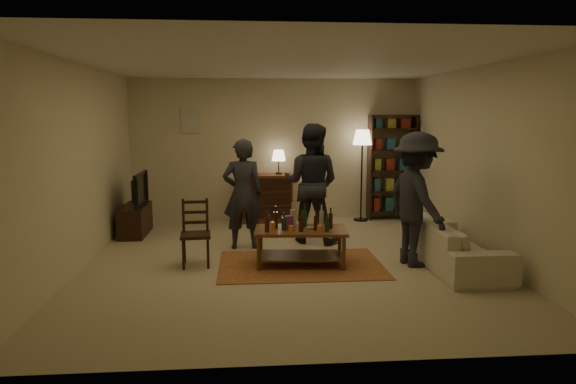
{
  "coord_description": "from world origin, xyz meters",
  "views": [
    {
      "loc": [
        -0.57,
        -6.91,
        2.02
      ],
      "look_at": [
        0.01,
        0.1,
        0.96
      ],
      "focal_mm": 32.0,
      "sensor_mm": 36.0,
      "label": 1
    }
  ],
  "objects": [
    {
      "name": "tv_stand",
      "position": [
        -2.44,
        1.8,
        0.38
      ],
      "size": [
        0.4,
        1.0,
        1.06
      ],
      "color": "black",
      "rests_on": "ground"
    },
    {
      "name": "room_shell",
      "position": [
        -0.65,
        2.98,
        1.81
      ],
      "size": [
        6.0,
        6.0,
        6.0
      ],
      "color": "beige",
      "rests_on": "ground"
    },
    {
      "name": "coffee_table",
      "position": [
        0.15,
        -0.21,
        0.43
      ],
      "size": [
        1.28,
        0.77,
        0.84
      ],
      "rotation": [
        0.0,
        0.0,
        -0.08
      ],
      "color": "brown",
      "rests_on": "ground"
    },
    {
      "name": "dining_chair",
      "position": [
        -1.26,
        -0.07,
        0.48
      ],
      "size": [
        0.42,
        0.42,
        0.91
      ],
      "rotation": [
        0.0,
        0.0,
        0.07
      ],
      "color": "black",
      "rests_on": "ground"
    },
    {
      "name": "sofa",
      "position": [
        2.2,
        -0.4,
        0.3
      ],
      "size": [
        0.81,
        2.08,
        0.61
      ],
      "primitive_type": "imported",
      "rotation": [
        0.0,
        0.0,
        1.57
      ],
      "color": "beige",
      "rests_on": "ground"
    },
    {
      "name": "dresser",
      "position": [
        -0.19,
        2.71,
        0.48
      ],
      "size": [
        1.0,
        0.5,
        1.36
      ],
      "color": "brown",
      "rests_on": "ground"
    },
    {
      "name": "person_left",
      "position": [
        -0.62,
        0.77,
        0.83
      ],
      "size": [
        0.61,
        0.41,
        1.67
      ],
      "primitive_type": "imported",
      "rotation": [
        0.0,
        0.0,
        3.16
      ],
      "color": "#282830",
      "rests_on": "ground"
    },
    {
      "name": "person_right",
      "position": [
        0.46,
        1.07,
        0.94
      ],
      "size": [
        1.12,
        1.02,
        1.89
      ],
      "primitive_type": "imported",
      "rotation": [
        0.0,
        0.0,
        2.73
      ],
      "color": "#24242B",
      "rests_on": "ground"
    },
    {
      "name": "bookshelf",
      "position": [
        2.25,
        2.78,
        1.03
      ],
      "size": [
        0.9,
        0.34,
        2.02
      ],
      "color": "black",
      "rests_on": "ground"
    },
    {
      "name": "person_by_sofa",
      "position": [
        1.7,
        -0.32,
        0.9
      ],
      "size": [
        0.9,
        1.28,
        1.8
      ],
      "primitive_type": "imported",
      "rotation": [
        0.0,
        0.0,
        1.79
      ],
      "color": "#25242B",
      "rests_on": "ground"
    },
    {
      "name": "rug",
      "position": [
        0.16,
        -0.22,
        0.01
      ],
      "size": [
        2.2,
        1.5,
        0.01
      ],
      "primitive_type": "cube",
      "color": "brown",
      "rests_on": "ground"
    },
    {
      "name": "floor",
      "position": [
        0.0,
        0.0,
        0.0
      ],
      "size": [
        6.0,
        6.0,
        0.0
      ],
      "primitive_type": "plane",
      "color": "#C6B793",
      "rests_on": "ground"
    },
    {
      "name": "floor_lamp",
      "position": [
        1.63,
        2.65,
        1.48
      ],
      "size": [
        0.36,
        0.36,
        1.74
      ],
      "color": "black",
      "rests_on": "ground"
    }
  ]
}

